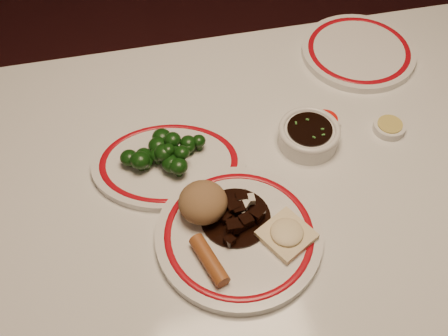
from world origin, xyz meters
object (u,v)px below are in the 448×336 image
Objects in this scene: spring_roll at (209,260)px; broccoli_pile at (164,152)px; dining_table at (273,213)px; fried_wonton at (287,234)px; stirfry_heap at (236,216)px; soy_bowl at (309,136)px; rice_mound at (203,202)px; main_plate at (239,235)px; broccoli_plate at (169,164)px.

broccoli_pile reaches higher than spring_roll.
dining_table is at bearing -26.08° from broccoli_pile.
broccoli_pile is (-0.18, 0.21, 0.01)m from fried_wonton.
soy_bowl is (0.18, 0.16, -0.01)m from stirfry_heap.
rice_mound is 0.14m from broccoli_pile.
soy_bowl is (0.24, 0.13, -0.03)m from rice_mound.
dining_table is 10.14× the size of soy_bowl.
fried_wonton is at bearing -31.99° from rice_mound.
broccoli_pile is (-0.10, 0.19, 0.03)m from main_plate.
dining_table is at bearing 82.05° from fried_wonton.
stirfry_heap is at bearing 85.96° from main_plate.
soy_bowl is at bearing 62.98° from fried_wonton.
rice_mound is at bearing -164.86° from dining_table.
soy_bowl is (0.09, 0.09, 0.11)m from dining_table.
stirfry_heap is 0.38× the size of broccoli_plate.
broccoli_pile is at bearing 109.78° from rice_mound.
dining_table is 0.17m from fried_wonton.
stirfry_heap reaches higher than broccoli_plate.
rice_mound is 0.73× the size of soy_bowl.
stirfry_heap is at bearing -139.42° from soy_bowl.
broccoli_pile is (-0.19, 0.09, 0.13)m from dining_table.
main_plate is 0.08m from rice_mound.
stirfry_heap reaches higher than spring_roll.
stirfry_heap reaches higher than soy_bowl.
broccoli_pile reaches higher than main_plate.
broccoli_pile is (-0.10, 0.16, 0.01)m from stirfry_heap.
main_plate is 2.61× the size of stirfry_heap.
broccoli_pile is 1.39× the size of soy_bowl.
dining_table is 0.24m from spring_roll.
dining_table is 0.21m from rice_mound.
rice_mound reaches higher than stirfry_heap.
broccoli_plate is at bearing 80.28° from spring_roll.
broccoli_pile is 0.28m from soy_bowl.
main_plate is at bearing -47.00° from rice_mound.
broccoli_plate is 0.28m from soy_bowl.
broccoli_plate is at bearing 108.09° from rice_mound.
rice_mound is (-0.05, 0.06, 0.04)m from main_plate.
broccoli_plate is (-0.17, 0.21, -0.02)m from fried_wonton.
main_plate is at bearing -63.05° from broccoli_plate.
main_plate reaches higher than dining_table.
soy_bowl is at bearing 28.84° from rice_mound.
fried_wonton is (0.14, 0.02, -0.00)m from spring_roll.
fried_wonton is at bearing -35.78° from stirfry_heap.
rice_mound is at bearing -70.22° from broccoli_pile.
dining_table is 0.25m from broccoli_pile.
spring_roll is at bearing -137.58° from dining_table.
stirfry_heap reaches higher than dining_table.
broccoli_plate is (-0.09, 0.18, -0.00)m from main_plate.
stirfry_heap is at bearing -26.09° from rice_mound.
fried_wonton is 0.28m from broccoli_pile.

